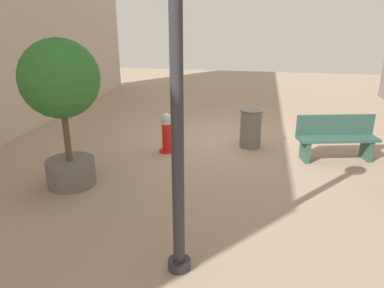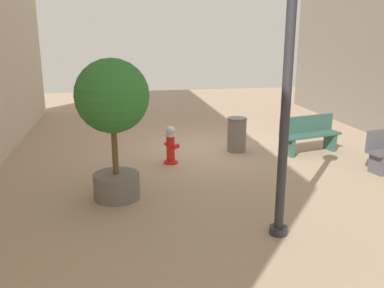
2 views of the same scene
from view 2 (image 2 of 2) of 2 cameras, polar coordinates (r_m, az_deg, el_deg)
name	(u,v)px [view 2 (image 2 of 2)]	position (r m, az deg, el deg)	size (l,w,h in m)	color
ground_plane	(210,148)	(11.11, 2.56, -0.60)	(23.40, 23.40, 0.00)	tan
fire_hydrant	(171,145)	(9.75, -2.97, -0.09)	(0.40, 0.41, 0.90)	red
bench_near	(309,134)	(11.04, 15.93, 1.39)	(1.73, 0.82, 0.95)	#33594C
planter_tree	(113,108)	(7.49, -10.95, 4.86)	(1.33, 1.33, 2.61)	slate
street_lamp	(288,67)	(5.96, 13.20, 10.40)	(0.36, 0.36, 4.15)	#2D2D33
trash_bin	(237,135)	(10.79, 6.23, 1.32)	(0.52, 0.52, 0.89)	slate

